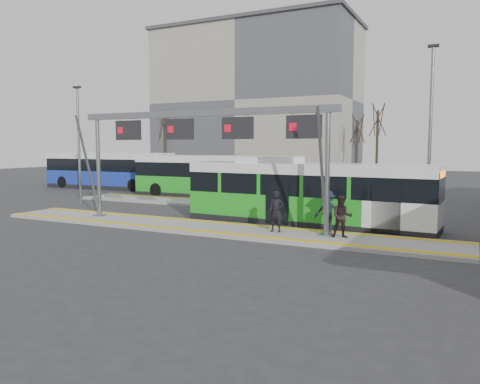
# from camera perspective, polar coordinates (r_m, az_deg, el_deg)

# --- Properties ---
(ground) EXTENTS (120.00, 120.00, 0.00)m
(ground) POSITION_cam_1_polar(r_m,az_deg,el_deg) (21.13, -4.30, -4.56)
(ground) COLOR #2D2D30
(ground) RESTS_ON ground
(platform_main) EXTENTS (22.00, 3.00, 0.15)m
(platform_main) POSITION_cam_1_polar(r_m,az_deg,el_deg) (21.12, -4.31, -4.36)
(platform_main) COLOR gray
(platform_main) RESTS_ON ground
(platform_second) EXTENTS (20.00, 3.00, 0.15)m
(platform_second) POSITION_cam_1_polar(r_m,az_deg,el_deg) (29.95, -2.99, -1.41)
(platform_second) COLOR gray
(platform_second) RESTS_ON ground
(tactile_main) EXTENTS (22.00, 2.65, 0.02)m
(tactile_main) POSITION_cam_1_polar(r_m,az_deg,el_deg) (21.10, -4.31, -4.13)
(tactile_main) COLOR yellow
(tactile_main) RESTS_ON platform_main
(tactile_second) EXTENTS (20.00, 0.35, 0.02)m
(tactile_second) POSITION_cam_1_polar(r_m,az_deg,el_deg) (30.94, -1.94, -1.02)
(tactile_second) COLOR yellow
(tactile_second) RESTS_ON platform_second
(gantry) EXTENTS (13.00, 1.68, 5.20)m
(gantry) POSITION_cam_1_polar(r_m,az_deg,el_deg) (21.21, -4.85, 7.14)
(gantry) COLOR slate
(gantry) RESTS_ON platform_main
(apartment_block) EXTENTS (24.50, 12.50, 18.40)m
(apartment_block) POSITION_cam_1_polar(r_m,az_deg,el_deg) (59.48, 2.04, 10.89)
(apartment_block) COLOR #9E9683
(apartment_block) RESTS_ON ground
(hero_bus) EXTENTS (11.82, 3.05, 3.22)m
(hero_bus) POSITION_cam_1_polar(r_m,az_deg,el_deg) (22.23, 8.10, -0.26)
(hero_bus) COLOR black
(hero_bus) RESTS_ON ground
(bg_bus_green) EXTENTS (12.26, 2.68, 3.06)m
(bg_bus_green) POSITION_cam_1_polar(r_m,az_deg,el_deg) (33.74, -3.13, 1.83)
(bg_bus_green) COLOR black
(bg_bus_green) RESTS_ON ground
(bg_bus_blue) EXTENTS (12.17, 2.93, 3.16)m
(bg_bus_blue) POSITION_cam_1_polar(r_m,az_deg,el_deg) (42.67, -15.71, 2.48)
(bg_bus_blue) COLOR black
(bg_bus_blue) RESTS_ON ground
(passenger_a) EXTENTS (0.66, 0.46, 1.71)m
(passenger_a) POSITION_cam_1_polar(r_m,az_deg,el_deg) (19.58, 4.43, -2.39)
(passenger_a) COLOR black
(passenger_a) RESTS_ON platform_main
(passenger_b) EXTENTS (0.95, 0.83, 1.67)m
(passenger_b) POSITION_cam_1_polar(r_m,az_deg,el_deg) (18.70, 12.32, -2.95)
(passenger_b) COLOR black
(passenger_b) RESTS_ON platform_main
(passenger_c) EXTENTS (1.15, 0.71, 1.73)m
(passenger_c) POSITION_cam_1_polar(r_m,az_deg,el_deg) (19.86, 10.66, -2.34)
(passenger_c) COLOR black
(passenger_c) RESTS_ON platform_main
(tree_left) EXTENTS (1.40, 1.40, 7.22)m
(tree_left) POSITION_cam_1_polar(r_m,az_deg,el_deg) (49.72, 14.11, 7.45)
(tree_left) COLOR #382B21
(tree_left) RESTS_ON ground
(tree_mid) EXTENTS (1.40, 1.40, 8.61)m
(tree_mid) POSITION_cam_1_polar(r_m,az_deg,el_deg) (53.30, 16.45, 8.39)
(tree_mid) COLOR #382B21
(tree_mid) RESTS_ON ground
(tree_far) EXTENTS (1.40, 1.40, 8.42)m
(tree_far) POSITION_cam_1_polar(r_m,az_deg,el_deg) (58.83, -9.13, 8.11)
(tree_far) COLOR #382B21
(tree_far) RESTS_ON ground
(lamp_west) EXTENTS (0.50, 0.25, 7.48)m
(lamp_west) POSITION_cam_1_polar(r_m,az_deg,el_deg) (31.65, -19.05, 5.77)
(lamp_west) COLOR slate
(lamp_west) RESTS_ON ground
(lamp_east) EXTENTS (0.50, 0.25, 8.52)m
(lamp_east) POSITION_cam_1_polar(r_m,az_deg,el_deg) (24.47, 22.18, 7.02)
(lamp_east) COLOR slate
(lamp_east) RESTS_ON ground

